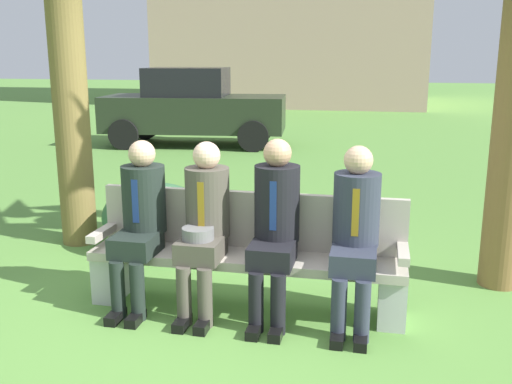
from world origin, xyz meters
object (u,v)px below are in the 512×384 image
at_px(shrub_near_bench, 156,216).
at_px(seated_man_leftmost, 140,216).
at_px(seated_man_centerleft, 204,220).
at_px(parked_car_near, 193,107).
at_px(park_bench, 247,253).
at_px(seated_man_rightmost, 355,228).
at_px(seated_man_centerright, 275,221).

bearing_deg(shrub_near_bench, seated_man_leftmost, -72.63).
bearing_deg(shrub_near_bench, seated_man_centerleft, -54.50).
distance_m(shrub_near_bench, parked_car_near, 7.04).
xyz_separation_m(park_bench, seated_man_centerleft, (-0.30, -0.13, 0.29)).
xyz_separation_m(seated_man_rightmost, shrub_near_bench, (-2.06, 1.30, -0.40)).
relative_size(seated_man_rightmost, shrub_near_bench, 1.21).
relative_size(seated_man_rightmost, parked_car_near, 0.33).
distance_m(park_bench, seated_man_centerright, 0.42).
xyz_separation_m(park_bench, seated_man_centerright, (0.24, -0.13, 0.31)).
bearing_deg(seated_man_centerleft, shrub_near_bench, 125.50).
bearing_deg(park_bench, seated_man_rightmost, -8.80).
distance_m(seated_man_centerright, parked_car_near, 8.72).
height_order(shrub_near_bench, parked_car_near, parked_car_near).
distance_m(park_bench, seated_man_leftmost, 0.88).
bearing_deg(seated_man_rightmost, park_bench, 171.20).
bearing_deg(seated_man_centerleft, parked_car_near, 108.70).
xyz_separation_m(seated_man_leftmost, shrub_near_bench, (-0.41, 1.30, -0.39)).
bearing_deg(seated_man_rightmost, seated_man_centerright, 179.72).
xyz_separation_m(park_bench, seated_man_rightmost, (0.83, -0.13, 0.30)).
relative_size(seated_man_leftmost, parked_car_near, 0.32).
bearing_deg(park_bench, seated_man_centerleft, -155.66).
bearing_deg(seated_man_centerleft, seated_man_rightmost, 0.32).
relative_size(seated_man_centerleft, shrub_near_bench, 1.21).
height_order(seated_man_centerleft, seated_man_centerright, seated_man_centerright).
height_order(park_bench, seated_man_leftmost, seated_man_leftmost).
relative_size(seated_man_leftmost, seated_man_centerright, 0.97).
xyz_separation_m(seated_man_centerright, parked_car_near, (-3.28, 8.08, 0.09)).
height_order(park_bench, seated_man_centerleft, seated_man_centerleft).
distance_m(seated_man_leftmost, seated_man_centerleft, 0.52).
distance_m(seated_man_centerleft, parked_car_near, 8.54).
bearing_deg(seated_man_centerright, shrub_near_bench, 138.67).
xyz_separation_m(shrub_near_bench, parked_car_near, (-1.81, 6.79, 0.50)).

